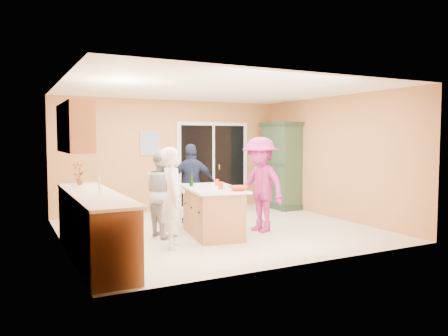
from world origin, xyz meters
name	(u,v)px	position (x,y,z in m)	size (l,w,h in m)	color
floor	(219,230)	(0.00, 0.00, 0.00)	(5.50, 5.50, 0.00)	#F0E8CF
ceiling	(219,90)	(0.00, 0.00, 2.60)	(5.50, 5.00, 0.10)	white
wall_back	(172,156)	(0.00, 2.50, 1.30)	(5.50, 0.10, 2.60)	tan
wall_front	(302,169)	(0.00, -2.50, 1.30)	(5.50, 0.10, 2.60)	tan
wall_left	(62,165)	(-2.75, 0.00, 1.30)	(0.10, 5.00, 2.60)	tan
wall_right	(335,157)	(2.75, 0.00, 1.30)	(0.10, 5.00, 2.60)	tan
left_cabinet_run	(95,228)	(-2.45, -1.05, 0.46)	(0.65, 3.05, 1.24)	#A26A3F
upper_cabinets	(74,128)	(-2.58, -0.20, 1.88)	(0.35, 1.60, 0.75)	#A26A3F
sliding_door	(213,165)	(1.05, 2.46, 1.05)	(1.90, 0.07, 2.10)	silver
framed_picture	(150,143)	(-0.55, 2.48, 1.60)	(0.46, 0.04, 0.56)	tan
kitchen_island	(213,213)	(-0.30, -0.34, 0.40)	(1.12, 1.74, 0.85)	#A26A3F
green_hutch	(281,166)	(2.49, 1.62, 1.02)	(0.60, 1.14, 2.09)	#203425
woman_white	(173,198)	(-1.22, -0.84, 0.79)	(0.57, 0.38, 1.57)	silver
woman_grey	(163,193)	(-1.10, -0.01, 0.76)	(0.74, 0.58, 1.53)	#A3A3A6
woman_navy	(192,184)	(-0.21, 0.81, 0.80)	(0.94, 0.39, 1.60)	#191F38
woman_magenta	(260,185)	(0.62, -0.44, 0.87)	(1.12, 0.64, 1.73)	#93205C
serving_bowl	(238,188)	(-0.11, -0.94, 0.89)	(0.30, 0.30, 0.07)	red
tulip_vase	(79,173)	(-2.45, 0.26, 1.14)	(0.21, 0.14, 0.40)	#AC1111
tumbler_near	(217,182)	(-0.10, -0.11, 0.91)	(0.08, 0.08, 0.12)	red
tumbler_far	(221,186)	(-0.29, -0.64, 0.91)	(0.09, 0.09, 0.12)	red
wine_bottle	(191,180)	(-0.57, -0.02, 0.96)	(0.07, 0.07, 0.29)	black
white_plate	(216,184)	(0.00, 0.14, 0.86)	(0.24, 0.24, 0.02)	white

